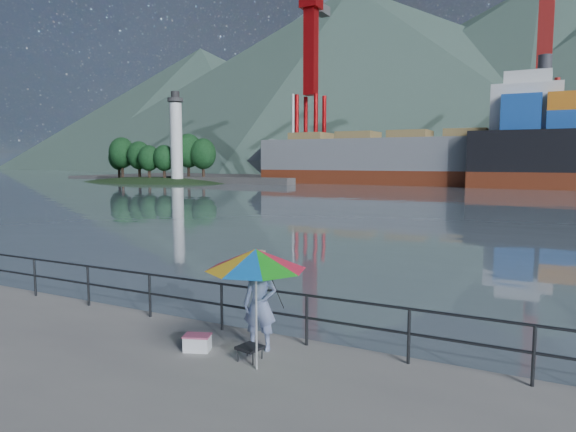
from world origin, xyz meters
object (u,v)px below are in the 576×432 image
at_px(bulk_carrier, 425,157).
at_px(cooler_bag, 197,343).
at_px(fisherman, 260,304).
at_px(beach_umbrella, 256,259).

bearing_deg(bulk_carrier, cooler_bag, -80.77).
relative_size(fisherman, cooler_bag, 3.68).
relative_size(fisherman, bulk_carrier, 0.04).
bearing_deg(beach_umbrella, fisherman, 116.64).
distance_m(beach_umbrella, cooler_bag, 2.32).
xyz_separation_m(cooler_bag, bulk_carrier, (-11.87, 73.06, 4.01)).
bearing_deg(fisherman, beach_umbrella, -78.68).
bearing_deg(beach_umbrella, bulk_carrier, 100.30).
bearing_deg(cooler_bag, beach_umbrella, -29.58).
xyz_separation_m(fisherman, bulk_carrier, (-12.90, 72.45, 3.27)).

